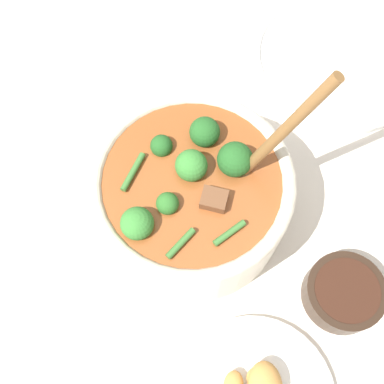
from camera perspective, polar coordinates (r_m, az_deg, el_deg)
name	(u,v)px	position (r m, az deg, el deg)	size (l,w,h in m)	color
ground_plane	(192,214)	(0.63, 0.00, -2.61)	(4.00, 4.00, 0.00)	silver
stew_bowl	(192,194)	(0.57, 0.03, -0.26)	(0.25, 0.23, 0.26)	beige
condiment_bowl	(344,293)	(0.61, 17.55, -11.31)	(0.09, 0.09, 0.04)	black
empty_plate	(335,58)	(0.78, 16.62, 14.97)	(0.26, 0.26, 0.02)	white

